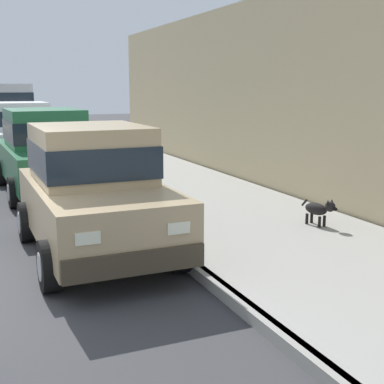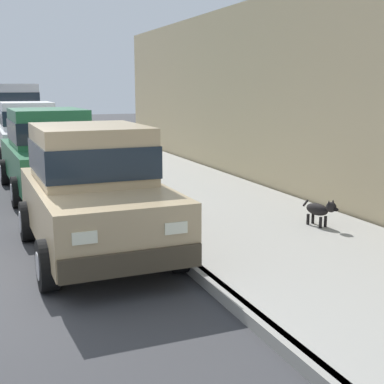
# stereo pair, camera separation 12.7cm
# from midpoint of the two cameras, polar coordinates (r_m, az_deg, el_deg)

# --- Properties ---
(curb) EXTENTS (0.16, 64.00, 0.14)m
(curb) POSITION_cam_midpoint_polar(r_m,az_deg,el_deg) (7.41, -0.44, -7.33)
(curb) COLOR gray
(curb) RESTS_ON ground
(sidewalk) EXTENTS (3.60, 64.00, 0.14)m
(sidewalk) POSITION_cam_midpoint_polar(r_m,az_deg,el_deg) (8.21, 11.39, -5.69)
(sidewalk) COLOR #99968E
(sidewalk) RESTS_ON ground
(car_tan_hatchback) EXTENTS (1.99, 3.82, 1.88)m
(car_tan_hatchback) POSITION_cam_midpoint_polar(r_m,az_deg,el_deg) (7.84, -10.03, 0.38)
(car_tan_hatchback) COLOR tan
(car_tan_hatchback) RESTS_ON ground
(car_green_sedan) EXTENTS (2.14, 4.65, 1.92)m
(car_green_sedan) POSITION_cam_midpoint_polar(r_m,az_deg,el_deg) (12.78, -14.77, 4.39)
(car_green_sedan) COLOR #23663D
(car_green_sedan) RESTS_ON ground
(car_white_sedan) EXTENTS (2.06, 4.61, 1.92)m
(car_white_sedan) POSITION_cam_midpoint_polar(r_m,az_deg,el_deg) (18.38, -16.99, 6.27)
(car_white_sedan) COLOR white
(car_white_sedan) RESTS_ON ground
(car_silver_van) EXTENTS (2.18, 4.92, 2.52)m
(car_silver_van) POSITION_cam_midpoint_polar(r_m,az_deg,el_deg) (23.70, -18.27, 8.22)
(car_silver_van) COLOR #BCBCC1
(car_silver_van) RESTS_ON ground
(dog_black) EXTENTS (0.30, 0.75, 0.49)m
(dog_black) POSITION_cam_midpoint_polar(r_m,az_deg,el_deg) (9.07, 13.97, -1.83)
(dog_black) COLOR black
(dog_black) RESTS_ON sidewalk
(fire_hydrant) EXTENTS (0.34, 0.24, 0.72)m
(fire_hydrant) POSITION_cam_midpoint_polar(r_m,az_deg,el_deg) (10.80, -5.30, 0.78)
(fire_hydrant) COLOR gold
(fire_hydrant) RESTS_ON sidewalk
(building_facade) EXTENTS (0.50, 20.00, 4.43)m
(building_facade) POSITION_cam_midpoint_polar(r_m,az_deg,el_deg) (13.28, 7.35, 10.26)
(building_facade) COLOR tan
(building_facade) RESTS_ON ground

